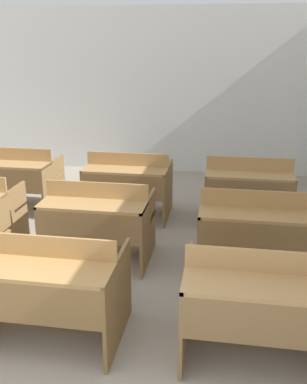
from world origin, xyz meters
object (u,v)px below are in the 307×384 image
bench_second_right (254,229)px  bench_third_center (128,183)px  bench_third_left (16,177)px  bench_third_right (248,188)px  bench_front_right (259,301)px  bench_front_center (50,285)px  bench_second_center (98,219)px

bench_second_right → bench_third_center: bearing=140.0°
bench_third_left → bench_third_center: same height
bench_second_right → bench_third_left: size_ratio=1.00×
bench_third_left → bench_third_right: 3.09m
bench_front_right → bench_third_center: (-1.51, 2.59, 0.00)m
bench_second_right → bench_third_left: bearing=156.9°
bench_front_right → bench_second_right: 1.30m
bench_second_right → bench_third_center: same height
bench_front_right → bench_third_right: same height
bench_front_center → bench_front_right: bearing=0.8°
bench_front_right → bench_second_right: bearing=88.9°
bench_front_center → bench_third_right: size_ratio=1.00×
bench_second_right → bench_third_right: (-0.01, 1.31, 0.00)m
bench_front_right → bench_second_center: same height
bench_second_center → bench_third_right: 2.03m
bench_front_right → bench_third_center: bearing=120.2°
bench_front_right → bench_second_center: size_ratio=1.00×
bench_second_right → bench_front_center: bearing=-139.7°
bench_second_center → bench_third_left: (-1.53, 1.31, 0.00)m
bench_front_center → bench_third_left: 3.06m
bench_front_center → bench_front_right: same height
bench_front_right → bench_third_right: bearing=89.6°
bench_second_center → bench_second_right: (1.57, -0.01, 0.00)m
bench_second_right → bench_front_right: bearing=-91.1°
bench_second_center → bench_third_left: same height
bench_third_left → bench_third_center: size_ratio=1.00×
bench_front_right → bench_third_left: size_ratio=1.00×
bench_third_right → bench_front_center: bearing=-120.6°
bench_third_center → bench_second_center: bearing=-91.6°
bench_front_center → bench_second_center: size_ratio=1.00×
bench_front_right → bench_second_right: size_ratio=1.00×
bench_front_center → bench_second_right: 2.05m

